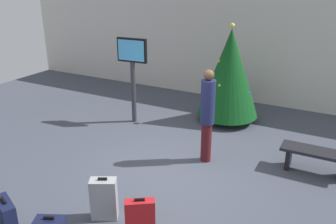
{
  "coord_description": "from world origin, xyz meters",
  "views": [
    {
      "loc": [
        2.8,
        -5.35,
        3.58
      ],
      "look_at": [
        -0.45,
        0.78,
        0.9
      ],
      "focal_mm": 38.12,
      "sensor_mm": 36.0,
      "label": 1
    }
  ],
  "objects_px": {
    "waiting_bench": "(316,156)",
    "holiday_tree": "(229,73)",
    "suitcase_2": "(7,218)",
    "suitcase_3": "(140,215)",
    "flight_info_kiosk": "(132,66)",
    "suitcase_1": "(104,199)",
    "traveller_0": "(207,113)"
  },
  "relations": [
    {
      "from": "flight_info_kiosk",
      "to": "waiting_bench",
      "type": "relative_size",
      "value": 1.69
    },
    {
      "from": "suitcase_2",
      "to": "flight_info_kiosk",
      "type": "bearing_deg",
      "value": 99.53
    },
    {
      "from": "waiting_bench",
      "to": "holiday_tree",
      "type": "bearing_deg",
      "value": 143.53
    },
    {
      "from": "flight_info_kiosk",
      "to": "suitcase_1",
      "type": "relative_size",
      "value": 3.01
    },
    {
      "from": "holiday_tree",
      "to": "flight_info_kiosk",
      "type": "bearing_deg",
      "value": -150.38
    },
    {
      "from": "waiting_bench",
      "to": "suitcase_2",
      "type": "xyz_separation_m",
      "value": [
        -3.71,
        -3.97,
        -0.06
      ]
    },
    {
      "from": "flight_info_kiosk",
      "to": "traveller_0",
      "type": "relative_size",
      "value": 1.13
    },
    {
      "from": "holiday_tree",
      "to": "flight_info_kiosk",
      "type": "relative_size",
      "value": 1.16
    },
    {
      "from": "suitcase_3",
      "to": "suitcase_2",
      "type": "bearing_deg",
      "value": -148.53
    },
    {
      "from": "waiting_bench",
      "to": "suitcase_1",
      "type": "xyz_separation_m",
      "value": [
        -2.72,
        -2.98,
        -0.01
      ]
    },
    {
      "from": "flight_info_kiosk",
      "to": "suitcase_2",
      "type": "xyz_separation_m",
      "value": [
        0.76,
        -4.52,
        -1.19
      ]
    },
    {
      "from": "holiday_tree",
      "to": "flight_info_kiosk",
      "type": "distance_m",
      "value": 2.42
    },
    {
      "from": "waiting_bench",
      "to": "traveller_0",
      "type": "distance_m",
      "value": 2.2
    },
    {
      "from": "waiting_bench",
      "to": "suitcase_1",
      "type": "distance_m",
      "value": 4.04
    },
    {
      "from": "traveller_0",
      "to": "flight_info_kiosk",
      "type": "bearing_deg",
      "value": 156.15
    },
    {
      "from": "suitcase_1",
      "to": "suitcase_2",
      "type": "relative_size",
      "value": 1.16
    },
    {
      "from": "suitcase_1",
      "to": "suitcase_2",
      "type": "distance_m",
      "value": 1.4
    },
    {
      "from": "flight_info_kiosk",
      "to": "suitcase_2",
      "type": "relative_size",
      "value": 3.47
    },
    {
      "from": "holiday_tree",
      "to": "waiting_bench",
      "type": "height_order",
      "value": "holiday_tree"
    },
    {
      "from": "holiday_tree",
      "to": "waiting_bench",
      "type": "xyz_separation_m",
      "value": [
        2.37,
        -1.75,
        -0.93
      ]
    },
    {
      "from": "waiting_bench",
      "to": "suitcase_3",
      "type": "relative_size",
      "value": 2.33
    },
    {
      "from": "suitcase_1",
      "to": "suitcase_3",
      "type": "bearing_deg",
      "value": 1.3
    },
    {
      "from": "traveller_0",
      "to": "suitcase_3",
      "type": "distance_m",
      "value": 2.57
    },
    {
      "from": "traveller_0",
      "to": "suitcase_1",
      "type": "height_order",
      "value": "traveller_0"
    },
    {
      "from": "suitcase_3",
      "to": "holiday_tree",
      "type": "bearing_deg",
      "value": 93.54
    },
    {
      "from": "holiday_tree",
      "to": "waiting_bench",
      "type": "bearing_deg",
      "value": -36.47
    },
    {
      "from": "holiday_tree",
      "to": "flight_info_kiosk",
      "type": "xyz_separation_m",
      "value": [
        -2.1,
        -1.19,
        0.2
      ]
    },
    {
      "from": "waiting_bench",
      "to": "suitcase_1",
      "type": "relative_size",
      "value": 1.78
    },
    {
      "from": "waiting_bench",
      "to": "suitcase_2",
      "type": "height_order",
      "value": "suitcase_2"
    },
    {
      "from": "suitcase_3",
      "to": "flight_info_kiosk",
      "type": "bearing_deg",
      "value": 124.17
    },
    {
      "from": "flight_info_kiosk",
      "to": "suitcase_3",
      "type": "xyz_separation_m",
      "value": [
        2.39,
        -3.52,
        -1.23
      ]
    },
    {
      "from": "waiting_bench",
      "to": "suitcase_3",
      "type": "bearing_deg",
      "value": -124.97
    }
  ]
}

